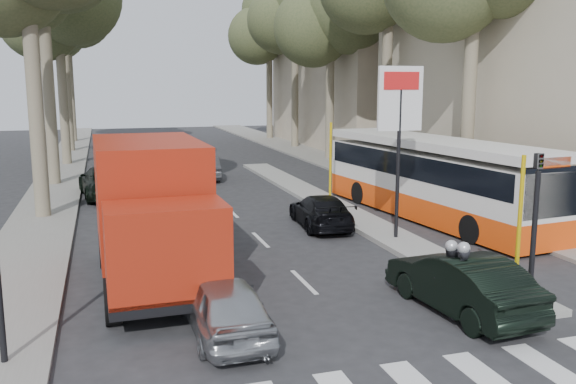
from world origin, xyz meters
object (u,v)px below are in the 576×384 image
at_px(silver_hatchback, 225,306).
at_px(motorcycle, 455,283).
at_px(city_bus, 432,176).
at_px(dark_hatchback, 461,283).
at_px(red_truck, 152,210).

distance_m(silver_hatchback, motorcycle, 5.01).
xyz_separation_m(city_bus, motorcycle, (-4.73, -9.17, -0.80)).
bearing_deg(dark_hatchback, motorcycle, 35.69).
distance_m(city_bus, motorcycle, 10.35).
distance_m(silver_hatchback, red_truck, 4.11).
height_order(dark_hatchback, red_truck, red_truck).
bearing_deg(silver_hatchback, motorcycle, 171.69).
distance_m(dark_hatchback, motorcycle, 0.45).
height_order(red_truck, city_bus, red_truck).
bearing_deg(red_truck, dark_hatchback, -33.64).
bearing_deg(silver_hatchback, red_truck, -75.41).
relative_size(silver_hatchback, dark_hatchback, 0.88).
bearing_deg(red_truck, silver_hatchback, -75.04).
bearing_deg(red_truck, city_bus, 22.83).
xyz_separation_m(red_truck, city_bus, (10.80, 4.85, -0.31)).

